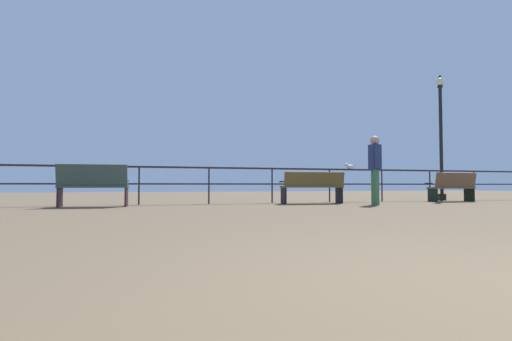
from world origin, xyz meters
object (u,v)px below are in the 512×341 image
at_px(seagull_on_rail, 349,166).
at_px(bench_near_right, 313,185).
at_px(bench_near_left, 93,183).
at_px(lamppost_center, 441,133).
at_px(bench_far_right, 453,186).
at_px(person_by_bench, 375,165).

bearing_deg(seagull_on_rail, bench_near_right, -154.06).
height_order(bench_near_left, lamppost_center, lamppost_center).
distance_m(bench_near_left, seagull_on_rail, 7.32).
bearing_deg(bench_near_left, bench_near_right, 0.08).
xyz_separation_m(bench_near_left, bench_far_right, (10.46, 0.00, -0.06)).
distance_m(lamppost_center, seagull_on_rail, 3.86).
relative_size(bench_near_left, bench_near_right, 0.91).
bearing_deg(bench_near_left, seagull_on_rail, 6.22).
distance_m(bench_near_right, lamppost_center, 5.66).
height_order(bench_near_left, person_by_bench, person_by_bench).
relative_size(bench_near_left, seagull_on_rail, 4.25).
bearing_deg(lamppost_center, bench_near_right, -169.59).
distance_m(person_by_bench, seagull_on_rail, 1.92).
height_order(bench_near_right, lamppost_center, lamppost_center).
bearing_deg(person_by_bench, lamppost_center, 27.27).
relative_size(bench_near_left, bench_far_right, 1.07).
distance_m(bench_near_right, seagull_on_rail, 1.88).
relative_size(lamppost_center, seagull_on_rail, 11.48).
height_order(bench_far_right, seagull_on_rail, seagull_on_rail).
bearing_deg(bench_near_right, bench_near_left, -179.92).
bearing_deg(lamppost_center, person_by_bench, -152.73).
height_order(lamppost_center, seagull_on_rail, lamppost_center).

